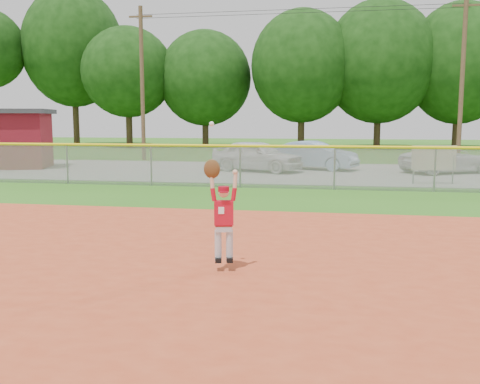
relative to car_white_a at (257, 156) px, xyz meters
name	(u,v)px	position (x,y,z in m)	size (l,w,h in m)	color
ground	(143,258)	(0.22, -15.87, -0.77)	(120.00, 120.00, 0.00)	#2B6316
clay_infield	(58,318)	(0.22, -18.87, -0.75)	(24.00, 16.00, 0.04)	#AF3D1F
parking_strip	(262,171)	(0.22, 0.13, -0.75)	(44.00, 10.00, 0.03)	gray
car_white_a	(257,156)	(0.00, 0.00, 0.00)	(1.74, 4.32, 1.47)	silver
car_blue	(314,155)	(2.59, 1.44, -0.05)	(1.45, 4.15, 1.37)	#7F9CBE
car_white_b	(448,160)	(8.63, 0.81, -0.14)	(1.98, 4.30, 1.20)	silver
utility_shed	(11,138)	(-12.39, -0.26, 0.74)	(4.65, 4.07, 2.95)	#5F0D16
sponsor_sign	(434,159)	(7.21, -3.76, 0.21)	(1.64, 0.30, 1.47)	gray
outfield_fence	(240,163)	(0.22, -5.87, 0.12)	(40.06, 0.10, 1.55)	gray
power_lines	(294,79)	(1.22, 6.13, 3.91)	(19.40, 0.24, 9.00)	#4C3823
tree_line	(308,59)	(1.18, 22.03, 6.77)	(62.37, 13.00, 14.43)	#422D1C
ballplayer	(222,211)	(1.79, -16.51, 0.23)	(0.54, 0.27, 2.22)	silver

